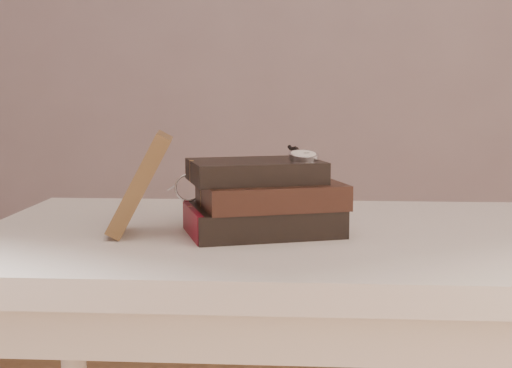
{
  "coord_description": "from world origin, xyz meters",
  "views": [
    {
      "loc": [
        0.0,
        -0.73,
        0.97
      ],
      "look_at": [
        -0.07,
        0.33,
        0.82
      ],
      "focal_mm": 49.76,
      "sensor_mm": 36.0,
      "label": 1
    }
  ],
  "objects": [
    {
      "name": "table",
      "position": [
        0.0,
        0.35,
        0.66
      ],
      "size": [
        1.0,
        0.6,
        0.75
      ],
      "color": "beige",
      "rests_on": "ground"
    },
    {
      "name": "book_stack",
      "position": [
        -0.06,
        0.33,
        0.8
      ],
      "size": [
        0.26,
        0.21,
        0.11
      ],
      "color": "black",
      "rests_on": "table"
    },
    {
      "name": "eyeglasses",
      "position": [
        -0.15,
        0.37,
        0.81
      ],
      "size": [
        0.12,
        0.13,
        0.04
      ],
      "color": "silver",
      "rests_on": "book_stack"
    },
    {
      "name": "journal",
      "position": [
        -0.24,
        0.31,
        0.83
      ],
      "size": [
        0.11,
        0.11,
        0.15
      ],
      "primitive_type": "cube",
      "rotation": [
        0.0,
        0.49,
        0.16
      ],
      "color": "#422D19",
      "rests_on": "table"
    },
    {
      "name": "pocket_watch",
      "position": [
        0.0,
        0.34,
        0.87
      ],
      "size": [
        0.06,
        0.15,
        0.02
      ],
      "color": "silver",
      "rests_on": "book_stack"
    }
  ]
}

